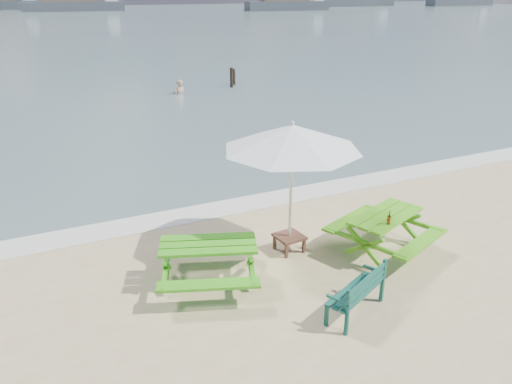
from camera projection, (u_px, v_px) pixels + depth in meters
name	position (u px, v px, depth m)	size (l,w,h in m)	color
sea	(36.00, 22.00, 79.48)	(300.00, 300.00, 0.00)	slate
foam_strip	(241.00, 205.00, 12.36)	(22.00, 0.90, 0.01)	silver
picnic_table_left	(209.00, 264.00, 8.95)	(2.25, 2.37, 0.81)	#3A9F18
picnic_table_right	(384.00, 233.00, 10.08)	(2.26, 2.37, 0.81)	#4FA819
park_bench	(355.00, 300.00, 8.17)	(1.32, 0.90, 0.78)	#10463B
side_table	(289.00, 243.00, 10.15)	(0.59, 0.59, 0.35)	brown
patio_umbrella	(292.00, 137.00, 9.31)	(2.93, 2.93, 2.65)	silver
beer_bottle	(389.00, 220.00, 9.48)	(0.07, 0.07, 0.27)	brown
swimmer	(180.00, 98.00, 25.42)	(0.71, 0.51, 1.81)	tan
mooring_pilings	(233.00, 79.00, 27.17)	(0.56, 0.76, 1.25)	black
cargo_ships	(259.00, 4.00, 132.83)	(151.93, 41.89, 4.40)	#3B4046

